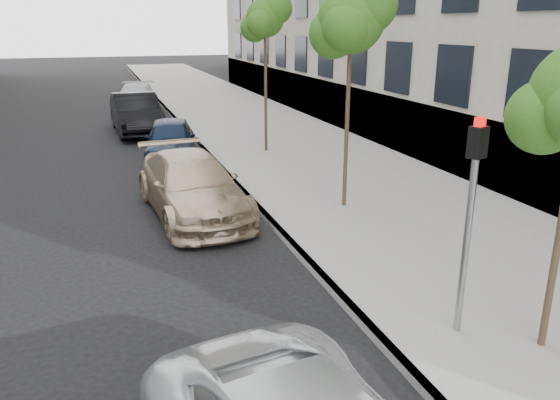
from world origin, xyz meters
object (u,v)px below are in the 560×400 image
tree_mid (352,19)px  sedan_black (136,113)px  sedan_rear (136,99)px  sedan_blue (171,139)px  suv (192,186)px  tree_far (266,18)px  signal_pole (471,203)px

tree_mid → sedan_black: bearing=108.5°
sedan_rear → sedan_blue: bearing=-80.6°
tree_mid → suv: bearing=165.3°
tree_far → sedan_blue: (-3.33, 0.26, -3.89)m
sedan_blue → sedan_black: bearing=106.3°
tree_mid → suv: tree_mid is taller
suv → tree_far: bearing=52.4°
sedan_rear → sedan_black: bearing=-86.5°
tree_far → signal_pole: size_ratio=1.69×
sedan_black → sedan_blue: bearing=-85.4°
signal_pole → sedan_rear: 23.66m
tree_far → signal_pole: 12.59m
tree_far → signal_pole: tree_far is taller
sedan_blue → tree_far: bearing=4.2°
tree_mid → sedan_rear: size_ratio=1.05×
tree_far → signal_pole: (-0.92, -12.30, -2.49)m
tree_mid → suv: (-3.61, 0.95, -3.79)m
sedan_blue → sedan_black: sedan_black is taller
tree_mid → sedan_rear: bearing=101.4°
tree_far → sedan_blue: size_ratio=1.29×
tree_far → sedan_black: tree_far is taller
tree_far → sedan_rear: bearing=107.8°
suv → sedan_rear: size_ratio=0.98×
tree_mid → sedan_blue: 8.45m
tree_far → suv: tree_far is taller
tree_mid → tree_far: bearing=90.0°
suv → sedan_black: (-0.42, 11.12, 0.11)m
tree_mid → sedan_rear: (-3.58, 17.67, -3.78)m
signal_pole → suv: (-2.70, 6.75, -1.38)m
sedan_black → sedan_rear: bearing=82.5°
signal_pole → sedan_blue: size_ratio=0.76×
tree_far → suv: 7.67m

